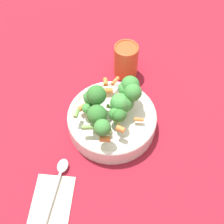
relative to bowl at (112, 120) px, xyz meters
name	(u,v)px	position (x,y,z in m)	size (l,w,h in m)	color
ground_plane	(112,126)	(0.00, 0.00, -0.03)	(3.00, 3.00, 0.00)	maroon
bowl	(112,120)	(0.00, 0.00, 0.00)	(0.23, 0.23, 0.05)	silver
pasta_salad	(113,103)	(0.00, 0.00, 0.07)	(0.19, 0.18, 0.08)	#8CB766
cup	(126,60)	(0.17, -0.09, 0.02)	(0.07, 0.07, 0.10)	#CC4C23
napkin	(51,204)	(-0.16, 0.19, -0.02)	(0.16, 0.13, 0.01)	beige
spoon	(57,183)	(-0.12, 0.17, -0.02)	(0.18, 0.11, 0.01)	silver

